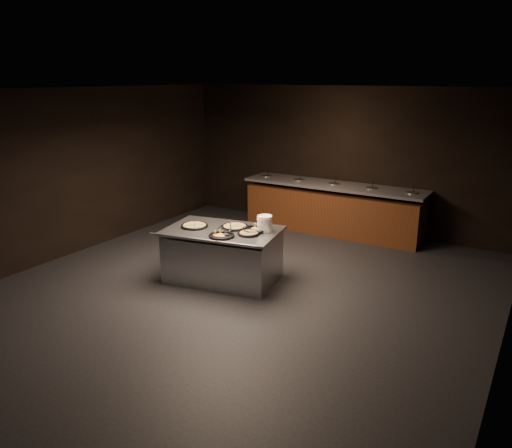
# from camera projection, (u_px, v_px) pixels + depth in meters

# --- Properties ---
(room) EXTENTS (7.02, 8.02, 2.92)m
(room) POSITION_uv_depth(u_px,v_px,m) (235.00, 198.00, 6.91)
(room) COLOR black
(room) RESTS_ON ground
(salad_bar) EXTENTS (3.70, 0.83, 1.18)m
(salad_bar) POSITION_uv_depth(u_px,v_px,m) (332.00, 212.00, 10.12)
(salad_bar) COLOR #573014
(salad_bar) RESTS_ON ground
(serving_counter) EXTENTS (1.89, 1.41, 0.82)m
(serving_counter) POSITION_uv_depth(u_px,v_px,m) (223.00, 256.00, 7.75)
(serving_counter) COLOR #B1B4B9
(serving_counter) RESTS_ON ground
(plate_stack) EXTENTS (0.23, 0.23, 0.24)m
(plate_stack) POSITION_uv_depth(u_px,v_px,m) (265.00, 224.00, 7.50)
(plate_stack) COLOR white
(plate_stack) RESTS_ON serving_counter
(pan_veggie_whole) EXTENTS (0.42, 0.42, 0.04)m
(pan_veggie_whole) POSITION_uv_depth(u_px,v_px,m) (194.00, 226.00, 7.75)
(pan_veggie_whole) COLOR black
(pan_veggie_whole) RESTS_ON serving_counter
(pan_cheese_whole) EXTENTS (0.42, 0.42, 0.04)m
(pan_cheese_whole) POSITION_uv_depth(u_px,v_px,m) (235.00, 227.00, 7.70)
(pan_cheese_whole) COLOR black
(pan_cheese_whole) RESTS_ON serving_counter
(pan_cheese_slices_a) EXTENTS (0.41, 0.41, 0.04)m
(pan_cheese_slices_a) POSITION_uv_depth(u_px,v_px,m) (255.00, 229.00, 7.57)
(pan_cheese_slices_a) COLOR black
(pan_cheese_slices_a) RESTS_ON serving_counter
(pan_cheese_slices_b) EXTENTS (0.38, 0.38, 0.04)m
(pan_cheese_slices_b) POSITION_uv_depth(u_px,v_px,m) (222.00, 235.00, 7.28)
(pan_cheese_slices_b) COLOR black
(pan_cheese_slices_b) RESTS_ON serving_counter
(pan_veggie_slices) EXTENTS (0.33, 0.33, 0.04)m
(pan_veggie_slices) POSITION_uv_depth(u_px,v_px,m) (249.00, 233.00, 7.37)
(pan_veggie_slices) COLOR black
(pan_veggie_slices) RESTS_ON serving_counter
(server_left) EXTENTS (0.26, 0.27, 0.17)m
(server_left) POSITION_uv_depth(u_px,v_px,m) (230.00, 226.00, 7.52)
(server_left) COLOR #B1B4B9
(server_left) RESTS_ON serving_counter
(server_right) EXTENTS (0.28, 0.17, 0.14)m
(server_right) POSITION_uv_depth(u_px,v_px,m) (222.00, 229.00, 7.40)
(server_right) COLOR #B1B4B9
(server_right) RESTS_ON serving_counter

